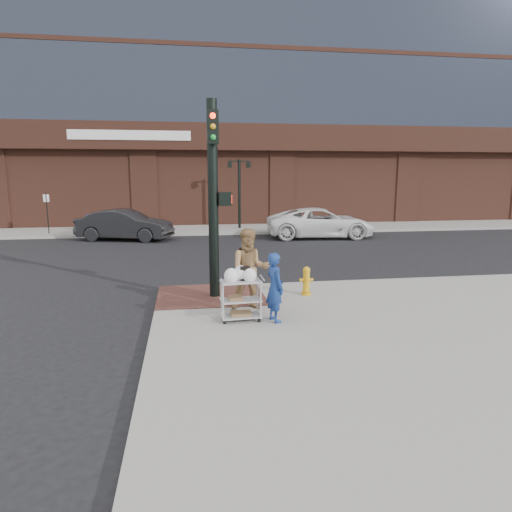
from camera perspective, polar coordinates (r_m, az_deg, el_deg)
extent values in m
plane|color=black|center=(11.46, -2.38, -6.69)|extent=(220.00, 220.00, 0.00)
cube|color=gray|center=(45.16, 8.85, 6.00)|extent=(65.00, 36.00, 0.15)
cube|color=#532E27|center=(12.23, -5.68, -4.87)|extent=(2.80, 2.40, 0.01)
cube|color=brown|center=(43.71, -0.50, 24.58)|extent=(42.00, 26.00, 28.00)
cylinder|color=black|center=(27.11, -2.09, 7.74)|extent=(0.16, 0.16, 4.00)
cube|color=black|center=(27.10, -2.12, 11.76)|extent=(1.20, 0.06, 0.06)
cube|color=black|center=(27.03, -3.30, 11.33)|extent=(0.22, 0.22, 0.35)
cube|color=black|center=(27.16, -0.94, 11.34)|extent=(0.22, 0.22, 0.35)
cylinder|color=black|center=(26.97, -24.63, 4.89)|extent=(0.05, 0.05, 2.20)
cylinder|color=black|center=(11.74, -5.37, 6.85)|extent=(0.26, 0.26, 5.00)
cube|color=black|center=(11.75, -3.91, 7.12)|extent=(0.32, 0.28, 0.34)
cube|color=#FF260C|center=(11.77, -3.12, 7.14)|extent=(0.02, 0.18, 0.22)
cube|color=black|center=(11.49, -5.44, 15.77)|extent=(0.28, 0.18, 0.80)
imported|color=navy|center=(9.91, 2.37, -3.92)|extent=(0.50, 0.63, 1.52)
imported|color=#9C7549|center=(10.72, -0.74, -1.69)|extent=(0.97, 0.78, 1.94)
imported|color=black|center=(24.04, -16.08, 3.75)|extent=(5.01, 2.93, 1.56)
imported|color=white|center=(24.29, 8.08, 4.12)|extent=(5.84, 3.07, 1.57)
cube|color=#A2A2A7|center=(9.92, -1.92, -3.20)|extent=(0.91, 0.55, 0.03)
cube|color=#A2A2A7|center=(10.02, -1.91, -5.51)|extent=(0.91, 0.55, 0.03)
cube|color=#A2A2A7|center=(10.13, -1.90, -7.47)|extent=(0.91, 0.55, 0.03)
cube|color=black|center=(9.94, -1.41, -2.24)|extent=(0.21, 0.14, 0.31)
cube|color=brown|center=(10.00, -2.57, -5.27)|extent=(0.29, 0.33, 0.08)
cube|color=brown|center=(10.11, -1.90, -7.20)|extent=(0.45, 0.35, 0.07)
cylinder|color=orange|center=(12.29, 6.28, -4.67)|extent=(0.25, 0.25, 0.07)
cylinder|color=orange|center=(12.21, 6.31, -3.19)|extent=(0.18, 0.18, 0.56)
sphere|color=orange|center=(12.14, 6.34, -1.78)|extent=(0.20, 0.20, 0.20)
cylinder|color=orange|center=(12.20, 6.31, -2.99)|extent=(0.36, 0.08, 0.08)
cube|color=maroon|center=(26.25, -17.72, 4.02)|extent=(0.50, 0.46, 1.12)
cube|color=navy|center=(27.11, -20.00, 3.89)|extent=(0.43, 0.40, 0.94)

